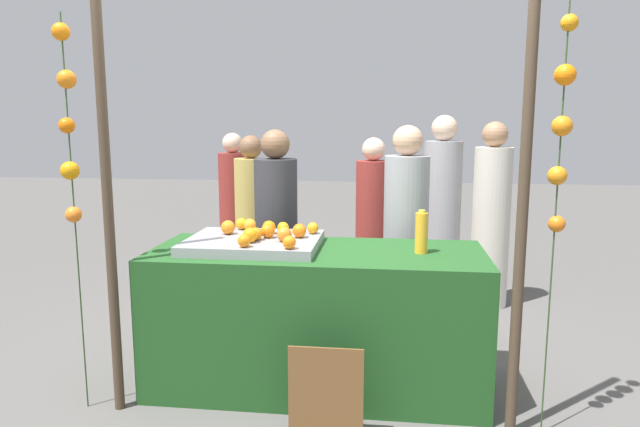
{
  "coord_description": "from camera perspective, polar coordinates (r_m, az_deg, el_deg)",
  "views": [
    {
      "loc": [
        0.43,
        -3.33,
        1.63
      ],
      "look_at": [
        0.0,
        0.15,
        1.06
      ],
      "focal_mm": 32.0,
      "sensor_mm": 36.0,
      "label": 1
    }
  ],
  "objects": [
    {
      "name": "crowd_person_4",
      "position": [
        5.15,
        -6.79,
        -1.2
      ],
      "size": [
        0.3,
        0.3,
        1.51
      ],
      "color": "tan",
      "rests_on": "ground_plane"
    },
    {
      "name": "crowd_person_0",
      "position": [
        5.04,
        5.27,
        -1.5
      ],
      "size": [
        0.3,
        0.3,
        1.49
      ],
      "color": "maroon",
      "rests_on": "ground_plane"
    },
    {
      "name": "stall_counter",
      "position": [
        3.57,
        -0.3,
        -10.41
      ],
      "size": [
        2.01,
        0.81,
        0.86
      ],
      "primitive_type": "cube",
      "color": "#1E4C1E",
      "rests_on": "ground_plane"
    },
    {
      "name": "canopy_post_right",
      "position": [
        3.0,
        19.57,
        -0.3
      ],
      "size": [
        0.06,
        0.06,
        2.32
      ],
      "primitive_type": "cylinder",
      "color": "#473828",
      "rests_on": "ground_plane"
    },
    {
      "name": "orange_5",
      "position": [
        3.64,
        -3.71,
        -1.44
      ],
      "size": [
        0.07,
        0.07,
        0.07
      ],
      "primitive_type": "sphere",
      "color": "orange",
      "rests_on": "orange_tray"
    },
    {
      "name": "orange_4",
      "position": [
        3.21,
        -3.09,
        -2.9
      ],
      "size": [
        0.08,
        0.08,
        0.08
      ],
      "primitive_type": "sphere",
      "color": "orange",
      "rests_on": "orange_tray"
    },
    {
      "name": "orange_9",
      "position": [
        3.75,
        -7.02,
        -1.14
      ],
      "size": [
        0.08,
        0.08,
        0.08
      ],
      "primitive_type": "sphere",
      "color": "orange",
      "rests_on": "orange_tray"
    },
    {
      "name": "canopy_post_left",
      "position": [
        3.3,
        -20.42,
        0.48
      ],
      "size": [
        0.06,
        0.06,
        2.32
      ],
      "primitive_type": "cylinder",
      "color": "#473828",
      "rests_on": "ground_plane"
    },
    {
      "name": "chalkboard_sign",
      "position": [
        3.06,
        0.59,
        -17.67
      ],
      "size": [
        0.39,
        0.03,
        0.52
      ],
      "color": "brown",
      "rests_on": "ground_plane"
    },
    {
      "name": "orange_1",
      "position": [
        3.51,
        -2.08,
        -1.74
      ],
      "size": [
        0.09,
        0.09,
        0.09
      ],
      "primitive_type": "sphere",
      "color": "orange",
      "rests_on": "orange_tray"
    },
    {
      "name": "orange_10",
      "position": [
        3.63,
        -0.72,
        -1.47
      ],
      "size": [
        0.07,
        0.07,
        0.07
      ],
      "primitive_type": "sphere",
      "color": "orange",
      "rests_on": "orange_tray"
    },
    {
      "name": "orange_3",
      "position": [
        3.66,
        -9.18,
        -1.37
      ],
      "size": [
        0.09,
        0.09,
        0.09
      ],
      "primitive_type": "sphere",
      "color": "orange",
      "rests_on": "orange_tray"
    },
    {
      "name": "vendor_right",
      "position": [
        4.19,
        8.53,
        -3.04
      ],
      "size": [
        0.32,
        0.32,
        1.6
      ],
      "color": "#99999E",
      "rests_on": "ground_plane"
    },
    {
      "name": "vendor_left",
      "position": [
        4.24,
        -4.38,
        -3.04
      ],
      "size": [
        0.31,
        0.31,
        1.57
      ],
      "color": "#333338",
      "rests_on": "ground_plane"
    },
    {
      "name": "crowd_person_1",
      "position": [
        5.22,
        16.71,
        -0.77
      ],
      "size": [
        0.33,
        0.33,
        1.63
      ],
      "color": "beige",
      "rests_on": "ground_plane"
    },
    {
      "name": "crowd_person_3",
      "position": [
        5.25,
        12.05,
        -0.25
      ],
      "size": [
        0.34,
        0.34,
        1.68
      ],
      "color": "#99999E",
      "rests_on": "ground_plane"
    },
    {
      "name": "orange_7",
      "position": [
        3.39,
        -7.0,
        -2.17
      ],
      "size": [
        0.09,
        0.09,
        0.09
      ],
      "primitive_type": "sphere",
      "color": "orange",
      "rests_on": "orange_tray"
    },
    {
      "name": "crowd_person_2",
      "position": [
        5.95,
        -8.58,
        0.19
      ],
      "size": [
        0.3,
        0.3,
        1.51
      ],
      "color": "maroon",
      "rests_on": "ground_plane"
    },
    {
      "name": "orange_6",
      "position": [
        3.81,
        -7.83,
        -1.03
      ],
      "size": [
        0.08,
        0.08,
        0.08
      ],
      "primitive_type": "sphere",
      "color": "orange",
      "rests_on": "orange_tray"
    },
    {
      "name": "orange_2",
      "position": [
        3.4,
        -3.59,
        -2.09
      ],
      "size": [
        0.09,
        0.09,
        0.09
      ],
      "primitive_type": "sphere",
      "color": "orange",
      "rests_on": "orange_tray"
    },
    {
      "name": "garland_strand_right",
      "position": [
        3.02,
        23.03,
        7.94
      ],
      "size": [
        0.1,
        0.11,
        2.19
      ],
      "color": "#2D4C23",
      "rests_on": "ground_plane"
    },
    {
      "name": "orange_12",
      "position": [
        3.52,
        -5.25,
        -1.75
      ],
      "size": [
        0.09,
        0.09,
        0.09
      ],
      "primitive_type": "sphere",
      "color": "orange",
      "rests_on": "orange_tray"
    },
    {
      "name": "juice_bottle",
      "position": [
        3.4,
        10.11,
        -1.9
      ],
      "size": [
        0.07,
        0.07,
        0.26
      ],
      "color": "gold",
      "rests_on": "stall_counter"
    },
    {
      "name": "orange_8",
      "position": [
        3.46,
        -6.39,
        -2.04
      ],
      "size": [
        0.08,
        0.08,
        0.08
      ],
      "primitive_type": "sphere",
      "color": "orange",
      "rests_on": "orange_tray"
    },
    {
      "name": "ground_plane",
      "position": [
        3.74,
        -0.3,
        -16.62
      ],
      "size": [
        24.0,
        24.0,
        0.0
      ],
      "primitive_type": "plane",
      "color": "#565451"
    },
    {
      "name": "orange_tray",
      "position": [
        3.53,
        -6.66,
        -2.93
      ],
      "size": [
        0.8,
        0.65,
        0.06
      ],
      "primitive_type": "cube",
      "color": "gray",
      "rests_on": "stall_counter"
    },
    {
      "name": "orange_11",
      "position": [
        3.27,
        -7.6,
        -2.72
      ],
      "size": [
        0.08,
        0.08,
        0.08
      ],
      "primitive_type": "sphere",
      "color": "orange",
      "rests_on": "orange_tray"
    },
    {
      "name": "orange_0",
      "position": [
        3.64,
        -5.12,
        -1.38
      ],
      "size": [
        0.08,
        0.08,
        0.08
      ],
      "primitive_type": "sphere",
      "color": "orange",
      "rests_on": "orange_tray"
    },
    {
      "name": "garland_strand_left",
      "position": [
        3.35,
        -23.91,
        8.01
      ],
      "size": [
        0.11,
        0.11,
        2.19
      ],
      "color": "#2D4C23",
      "rests_on": "ground_plane"
    }
  ]
}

